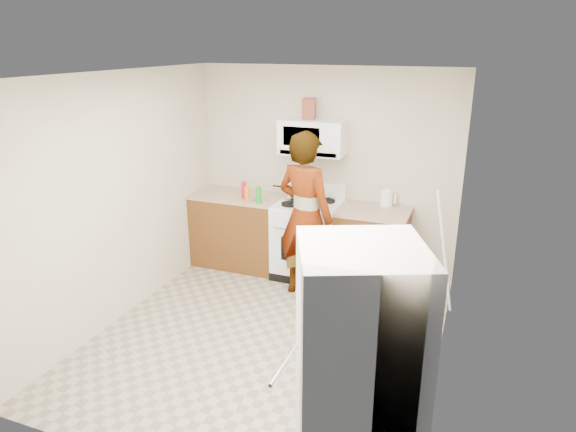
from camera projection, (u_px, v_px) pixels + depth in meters
The scene contains 20 objects.
floor at pixel (269, 336), 5.06m from camera, with size 3.60×3.60×0.00m, color gray.
back_wall at pixel (325, 172), 6.23m from camera, with size 3.20×0.02×2.50m, color beige.
right_wall at pixel (449, 239), 4.11m from camera, with size 0.02×3.60×2.50m, color beige.
cabinet_left at pixel (239, 231), 6.58m from camera, with size 1.12×0.62×0.90m, color #562A14.
counter_left at pixel (238, 196), 6.43m from camera, with size 1.14×0.64×0.04m, color tan.
cabinet_right at pixel (371, 249), 6.00m from camera, with size 0.80×0.62×0.90m, color #562A14.
counter_right at pixel (373, 211), 5.85m from camera, with size 0.82×0.64×0.04m, color tan.
gas_range at pixel (308, 238), 6.24m from camera, with size 0.76×0.65×1.13m.
microwave at pixel (313, 137), 5.96m from camera, with size 0.76×0.38×0.40m, color white.
person at pixel (305, 216), 5.60m from camera, with size 0.69×0.45×1.89m, color tan.
fridge at pixel (357, 379), 3.06m from camera, with size 0.70×0.70×1.70m, color silver.
kettle at pixel (387, 198), 5.98m from camera, with size 0.15×0.15×0.17m, color white.
jug at pixel (309, 109), 5.90m from camera, with size 0.14×0.14×0.24m, color maroon.
saucepan at pixel (294, 191), 6.25m from camera, with size 0.25×0.25×0.14m, color silver.
tray at pixel (316, 206), 5.90m from camera, with size 0.25×0.16×0.05m, color white.
bottle_spray at pixel (244, 190), 6.25m from camera, with size 0.06×0.06×0.21m, color red.
bottle_hot_sauce at pixel (247, 194), 6.12m from camera, with size 0.06×0.06×0.18m, color orange.
bottle_green_cap at pixel (259, 195), 6.04m from camera, with size 0.06×0.06×0.20m, color #198D23.
pot_lid at pixel (260, 200), 6.20m from camera, with size 0.22×0.22×0.01m, color white.
broom at pixel (444, 253), 5.29m from camera, with size 0.03×0.03×1.38m, color white.
Camera 1 is at (1.76, -4.04, 2.76)m, focal length 32.00 mm.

